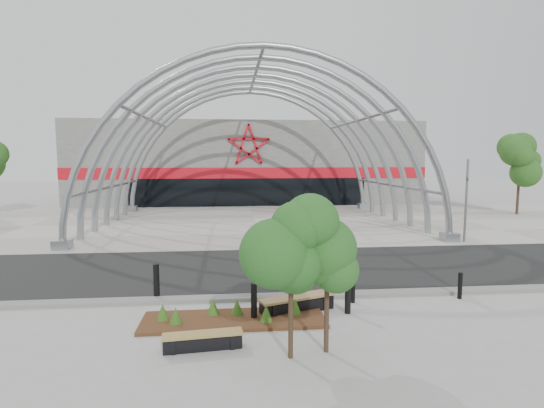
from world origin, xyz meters
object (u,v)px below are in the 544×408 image
street_tree_0 (291,248)px  bench_1 (297,304)px  signal_pole (466,199)px  bollard_2 (348,295)px  bench_0 (203,341)px  street_tree_1 (328,249)px

street_tree_0 → bench_1: (0.60, 2.81, -2.31)m
signal_pole → bollard_2: bearing=-133.6°
bench_0 → bench_1: bearing=39.8°
signal_pole → bench_1: bearing=-138.5°
street_tree_0 → bollard_2: size_ratio=3.23×
street_tree_1 → street_tree_0: bearing=-165.9°
street_tree_1 → bollard_2: 3.25m
bench_0 → bench_1: (2.60, 2.17, 0.04)m
bench_0 → bench_1: size_ratio=0.81×
bollard_2 → street_tree_1: bearing=-116.5°
street_tree_0 → bench_0: (-2.01, 0.64, -2.35)m
bench_1 → signal_pole: bearing=41.5°
street_tree_1 → bench_0: street_tree_1 is taller
street_tree_0 → bollard_2: street_tree_0 is taller
street_tree_0 → bench_1: bearing=78.0°
bollard_2 → street_tree_0: bearing=-128.5°
street_tree_0 → bench_1: street_tree_0 is taller
street_tree_0 → street_tree_1: size_ratio=1.04×
street_tree_1 → bollard_2: size_ratio=3.11×
bench_0 → street_tree_0: bearing=-17.6°
bench_0 → signal_pole: bearing=41.1°
signal_pole → bench_1: size_ratio=1.88×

